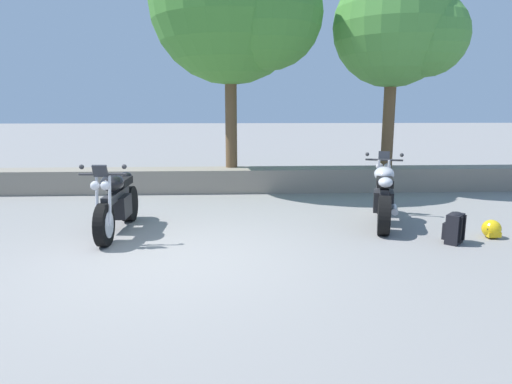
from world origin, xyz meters
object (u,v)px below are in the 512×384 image
(rider_helmet, at_px, (492,229))
(leafy_tree_mid_right, at_px, (401,28))
(motorcycle_black_near_left, at_px, (117,203))
(leafy_tree_mid_left, at_px, (238,5))
(motorcycle_silver_centre, at_px, (383,195))
(rider_backpack, at_px, (454,227))

(rider_helmet, distance_m, leafy_tree_mid_right, 5.51)
(motorcycle_black_near_left, relative_size, leafy_tree_mid_left, 0.36)
(motorcycle_silver_centre, bearing_deg, rider_backpack, -61.48)
(motorcycle_black_near_left, xyz_separation_m, leafy_tree_mid_left, (1.98, 3.67, 3.79))
(motorcycle_black_near_left, relative_size, motorcycle_silver_centre, 1.02)
(motorcycle_silver_centre, bearing_deg, leafy_tree_mid_right, 67.57)
(rider_backpack, bearing_deg, motorcycle_silver_centre, 118.52)
(rider_helmet, distance_m, leafy_tree_mid_left, 7.05)
(motorcycle_black_near_left, distance_m, rider_backpack, 5.14)
(motorcycle_silver_centre, height_order, leafy_tree_mid_left, leafy_tree_mid_left)
(rider_helmet, bearing_deg, motorcycle_black_near_left, 174.19)
(leafy_tree_mid_right, bearing_deg, leafy_tree_mid_left, 178.30)
(rider_backpack, distance_m, leafy_tree_mid_right, 5.67)
(rider_backpack, height_order, leafy_tree_mid_right, leafy_tree_mid_right)
(motorcycle_black_near_left, bearing_deg, rider_backpack, -9.32)
(rider_helmet, xyz_separation_m, leafy_tree_mid_right, (-0.06, 4.14, 3.64))
(rider_backpack, xyz_separation_m, rider_helmet, (0.72, 0.24, -0.11))
(rider_backpack, xyz_separation_m, leafy_tree_mid_right, (0.66, 4.39, 3.53))
(motorcycle_silver_centre, distance_m, rider_helmet, 1.71)
(motorcycle_silver_centre, bearing_deg, motorcycle_black_near_left, -175.21)
(rider_helmet, xyz_separation_m, leafy_tree_mid_left, (-3.80, 4.25, 4.13))
(motorcycle_black_near_left, distance_m, leafy_tree_mid_right, 7.50)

